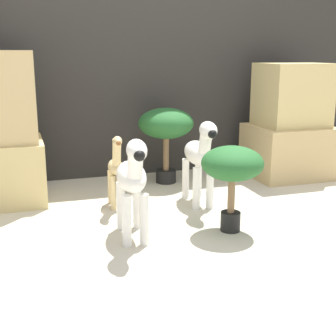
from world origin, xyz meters
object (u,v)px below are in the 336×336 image
potted_palm_front (232,167)px  potted_palm_back (166,127)px  zebra_right (200,154)px  giraffe_figurine (116,169)px  zebra_left (132,179)px

potted_palm_front → potted_palm_back: 1.15m
potted_palm_front → potted_palm_back: (-0.04, 1.15, 0.07)m
zebra_right → giraffe_figurine: (-0.56, 0.12, -0.09)m
zebra_right → potted_palm_front: 0.52m
giraffe_figurine → potted_palm_back: size_ratio=0.85×
zebra_right → giraffe_figurine: zebra_right is taller
zebra_left → potted_palm_back: zebra_left is taller
potted_palm_front → potted_palm_back: size_ratio=0.84×
zebra_left → potted_palm_back: (0.55, 1.10, 0.10)m
zebra_right → giraffe_figurine: bearing=167.7°
zebra_left → potted_palm_front: 0.59m
zebra_right → potted_palm_front: zebra_right is taller
giraffe_figurine → potted_palm_front: size_ratio=1.01×
zebra_right → giraffe_figurine: size_ratio=1.18×
zebra_left → potted_palm_back: 1.23m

